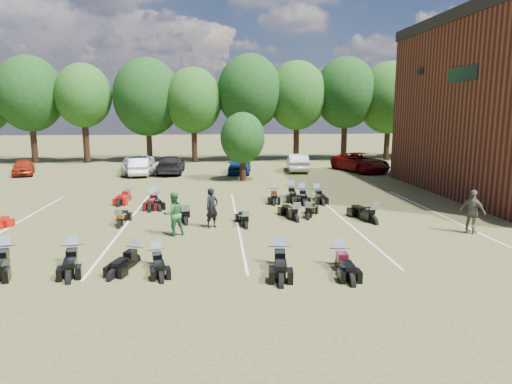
{
  "coord_description": "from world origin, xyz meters",
  "views": [
    {
      "loc": [
        -3.92,
        -17.41,
        5.06
      ],
      "look_at": [
        -2.04,
        4.0,
        1.2
      ],
      "focal_mm": 32.0,
      "sensor_mm": 36.0,
      "label": 1
    }
  ],
  "objects": [
    {
      "name": "motorcycle_1",
      "position": [
        -10.9,
        -2.36,
        0.0
      ],
      "size": [
        1.38,
        2.61,
        1.39
      ],
      "primitive_type": null,
      "rotation": [
        0.0,
        0.0,
        0.25
      ],
      "color": "black",
      "rests_on": "ground"
    },
    {
      "name": "ground",
      "position": [
        0.0,
        0.0,
        0.0
      ],
      "size": [
        160.0,
        160.0,
        0.0
      ],
      "primitive_type": "plane",
      "color": "brown",
      "rests_on": "ground"
    },
    {
      "name": "car_3",
      "position": [
        -7.59,
        19.66,
        0.72
      ],
      "size": [
        2.05,
        5.0,
        1.45
      ],
      "primitive_type": "imported",
      "rotation": [
        0.0,
        0.0,
        3.14
      ],
      "color": "black",
      "rests_on": "ground"
    },
    {
      "name": "motorcycle_19",
      "position": [
        0.97,
        8.01,
        0.0
      ],
      "size": [
        1.02,
        2.42,
        1.31
      ],
      "primitive_type": null,
      "rotation": [
        0.0,
        0.0,
        -0.12
      ],
      "color": "black",
      "rests_on": "ground"
    },
    {
      "name": "motorcycle_0",
      "position": [
        -8.73,
        -2.34,
        0.0
      ],
      "size": [
        1.21,
        2.44,
        1.3
      ],
      "primitive_type": null,
      "rotation": [
        0.0,
        0.0,
        0.21
      ],
      "color": "black",
      "rests_on": "ground"
    },
    {
      "name": "motorcycle_9",
      "position": [
        -2.68,
        1.86,
        0.0
      ],
      "size": [
        0.82,
        2.06,
        1.12
      ],
      "primitive_type": null,
      "rotation": [
        0.0,
        0.0,
        3.23
      ],
      "color": "black",
      "rests_on": "ground"
    },
    {
      "name": "car_1",
      "position": [
        -9.95,
        18.84,
        0.69
      ],
      "size": [
        1.94,
        4.33,
        1.38
      ],
      "primitive_type": "imported",
      "rotation": [
        0.0,
        0.0,
        3.26
      ],
      "color": "silver",
      "rests_on": "ground"
    },
    {
      "name": "motorcycle_2",
      "position": [
        -6.68,
        -2.46,
        0.0
      ],
      "size": [
        1.24,
        2.17,
        1.15
      ],
      "primitive_type": null,
      "rotation": [
        0.0,
        0.0,
        -0.3
      ],
      "color": "black",
      "rests_on": "ground"
    },
    {
      "name": "motorcycle_17",
      "position": [
        -0.64,
        8.23,
        0.0
      ],
      "size": [
        0.99,
        2.36,
        1.27
      ],
      "primitive_type": null,
      "rotation": [
        0.0,
        0.0,
        -0.12
      ],
      "color": "black",
      "rests_on": "ground"
    },
    {
      "name": "motorcycle_10",
      "position": [
        -5.35,
        2.8,
        0.0
      ],
      "size": [
        1.09,
        2.37,
        1.27
      ],
      "primitive_type": null,
      "rotation": [
        0.0,
        0.0,
        3.31
      ],
      "color": "black",
      "rests_on": "ground"
    },
    {
      "name": "person_grey",
      "position": [
        6.62,
        0.15,
        0.92
      ],
      "size": [
        0.96,
        1.15,
        1.84
      ],
      "primitive_type": "imported",
      "rotation": [
        0.0,
        0.0,
        2.14
      ],
      "color": "#555149",
      "rests_on": "ground"
    },
    {
      "name": "motorcycle_18",
      "position": [
        0.45,
        8.74,
        0.0
      ],
      "size": [
        1.04,
        2.58,
        1.4
      ],
      "primitive_type": null,
      "rotation": [
        0.0,
        0.0,
        -0.1
      ],
      "color": "black",
      "rests_on": "ground"
    },
    {
      "name": "person_black",
      "position": [
        -4.14,
        2.05,
        0.87
      ],
      "size": [
        0.76,
        0.71,
        1.74
      ],
      "primitive_type": "imported",
      "rotation": [
        0.0,
        0.0,
        0.63
      ],
      "color": "black",
      "rests_on": "ground"
    },
    {
      "name": "car_5",
      "position": [
        2.87,
        20.18,
        0.74
      ],
      "size": [
        1.95,
        4.62,
        1.48
      ],
      "primitive_type": "imported",
      "rotation": [
        0.0,
        0.0,
        3.06
      ],
      "color": "beige",
      "rests_on": "ground"
    },
    {
      "name": "motorcycle_8",
      "position": [
        -8.2,
        2.48,
        0.0
      ],
      "size": [
        0.68,
        2.09,
        1.16
      ],
      "primitive_type": null,
      "rotation": [
        0.0,
        0.0,
        3.15
      ],
      "color": "black",
      "rests_on": "ground"
    },
    {
      "name": "car_4",
      "position": [
        -2.03,
        19.33,
        0.73
      ],
      "size": [
        2.16,
        4.43,
        1.46
      ],
      "primitive_type": "imported",
      "rotation": [
        0.0,
        0.0,
        -0.11
      ],
      "color": "navy",
      "rests_on": "ground"
    },
    {
      "name": "motorcycle_20",
      "position": [
        1.84,
        7.96,
        0.0
      ],
      "size": [
        0.78,
        2.26,
        1.25
      ],
      "primitive_type": null,
      "rotation": [
        0.0,
        0.0,
        -0.03
      ],
      "color": "black",
      "rests_on": "ground"
    },
    {
      "name": "car_0",
      "position": [
        -19.13,
        19.85,
        0.64
      ],
      "size": [
        2.55,
        4.01,
        1.27
      ],
      "primitive_type": "imported",
      "rotation": [
        0.0,
        0.0,
        0.3
      ],
      "color": "maroon",
      "rests_on": "ground"
    },
    {
      "name": "tree_line",
      "position": [
        -1.0,
        29.0,
        6.31
      ],
      "size": [
        56.0,
        6.0,
        9.79
      ],
      "color": "black",
      "rests_on": "ground"
    },
    {
      "name": "motorcycle_13",
      "position": [
        3.13,
        2.15,
        0.0
      ],
      "size": [
        1.31,
        2.6,
        1.39
      ],
      "primitive_type": null,
      "rotation": [
        0.0,
        0.0,
        3.36
      ],
      "color": "black",
      "rests_on": "ground"
    },
    {
      "name": "young_tree_midfield",
      "position": [
        -2.0,
        15.5,
        3.09
      ],
      "size": [
        3.2,
        3.2,
        4.7
      ],
      "color": "black",
      "rests_on": "ground"
    },
    {
      "name": "motorcycle_5",
      "position": [
        0.07,
        -3.35,
        0.0
      ],
      "size": [
        0.8,
        2.24,
        1.23
      ],
      "primitive_type": null,
      "rotation": [
        0.0,
        0.0,
        -0.04
      ],
      "color": "black",
      "rests_on": "ground"
    },
    {
      "name": "motorcycle_16",
      "position": [
        -7.41,
        7.23,
        0.0
      ],
      "size": [
        1.44,
        2.39,
        1.27
      ],
      "primitive_type": null,
      "rotation": [
        0.0,
        0.0,
        0.34
      ],
      "color": "black",
      "rests_on": "ground"
    },
    {
      "name": "car_6",
      "position": [
        8.07,
        19.59,
        0.78
      ],
      "size": [
        4.33,
        6.16,
        1.56
      ],
      "primitive_type": "imported",
      "rotation": [
        0.0,
        0.0,
        0.34
      ],
      "color": "#5E0506",
      "rests_on": "ground"
    },
    {
      "name": "car_2",
      "position": [
        -10.16,
        19.86,
        0.77
      ],
      "size": [
        3.29,
        5.83,
        1.54
      ],
      "primitive_type": "imported",
      "rotation": [
        0.0,
        0.0,
        0.14
      ],
      "color": "#94969C",
      "rests_on": "ground"
    },
    {
      "name": "motorcycle_11",
      "position": [
        0.39,
        3.24,
        0.0
      ],
      "size": [
        1.31,
        2.2,
        1.17
      ],
      "primitive_type": null,
      "rotation": [
        0.0,
        0.0,
        2.81
      ],
      "color": "black",
      "rests_on": "ground"
    },
    {
      "name": "motorcycle_14",
      "position": [
        -7.29,
        7.37,
        0.0
      ],
      "size": [
        0.82,
        2.48,
        1.38
      ],
      "primitive_type": null,
      "rotation": [
        0.0,
        0.0,
        -0.01
      ],
      "color": "#410B09",
      "rests_on": "ground"
    },
    {
      "name": "person_green",
      "position": [
        -5.69,
        0.93,
        0.9
      ],
      "size": [
        1.08,
        0.99,
        1.8
      ],
      "primitive_type": "imported",
      "rotation": [
        0.0,
        0.0,
        3.58
      ],
      "color": "#286A34",
      "rests_on": "ground"
    },
    {
      "name": "motorcycle_4",
      "position": [
        -1.89,
        -3.11,
        0.0
      ],
      "size": [
        1.02,
        2.47,
        1.34
      ],
      "primitive_type": null,
      "rotation": [
        0.0,
        0.0,
        -0.11
      ],
      "color": "black",
      "rests_on": "ground"
    },
    {
      "name": "motorcycle_15",
      "position": [
        -8.94,
        8.7,
        0.0
      ],
      "size": [
        1.01,
        2.41,
        1.31
      ],
      "primitive_type": null,
      "rotation": [
        0.0,
        0.0,
        -0.12
      ],
      "color": "maroon",
      "rests_on": "ground"
    },
    {
      "name": "car_7",
      "position": [
        15.05,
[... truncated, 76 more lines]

